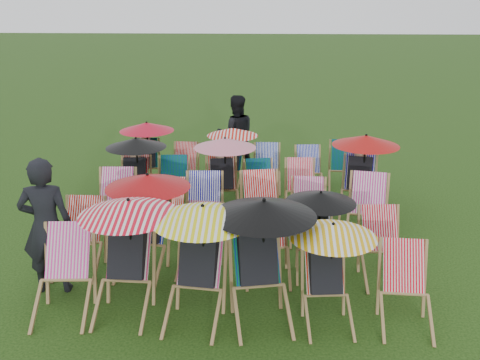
# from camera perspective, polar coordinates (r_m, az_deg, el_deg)

# --- Properties ---
(ground) EXTENTS (100.00, 100.00, 0.00)m
(ground) POSITION_cam_1_polar(r_m,az_deg,el_deg) (8.58, -0.40, -6.23)
(ground) COLOR black
(ground) RESTS_ON ground
(deckchair_0) EXTENTS (0.74, 0.98, 1.01)m
(deckchair_0) POSITION_cam_1_polar(r_m,az_deg,el_deg) (6.81, -18.35, -9.63)
(deckchair_0) COLOR #9D7A49
(deckchair_0) RESTS_ON ground
(deckchair_1) EXTENTS (1.18, 1.23, 1.40)m
(deckchair_1) POSITION_cam_1_polar(r_m,az_deg,el_deg) (6.56, -12.11, -7.86)
(deckchair_1) COLOR #9D7A49
(deckchair_1) RESTS_ON ground
(deckchair_2) EXTENTS (1.18, 1.25, 1.40)m
(deckchair_2) POSITION_cam_1_polar(r_m,az_deg,el_deg) (6.29, -4.54, -8.72)
(deckchair_2) COLOR #9D7A49
(deckchair_2) RESTS_ON ground
(deckchair_3) EXTENTS (1.23, 1.34, 1.45)m
(deckchair_3) POSITION_cam_1_polar(r_m,az_deg,el_deg) (6.27, 2.25, -8.43)
(deckchair_3) COLOR #9D7A49
(deckchair_3) RESTS_ON ground
(deckchair_4) EXTENTS (1.02, 1.09, 1.21)m
(deckchair_4) POSITION_cam_1_polar(r_m,az_deg,el_deg) (6.33, 9.46, -9.74)
(deckchair_4) COLOR #9D7A49
(deckchair_4) RESTS_ON ground
(deckchair_5) EXTENTS (0.65, 0.88, 0.92)m
(deckchair_5) POSITION_cam_1_polar(r_m,az_deg,el_deg) (6.56, 17.31, -11.11)
(deckchair_5) COLOR #9D7A49
(deckchair_5) RESTS_ON ground
(deckchair_6) EXTENTS (0.64, 0.89, 0.95)m
(deckchair_6) POSITION_cam_1_polar(r_m,az_deg,el_deg) (7.80, -16.75, -5.93)
(deckchair_6) COLOR #9D7A49
(deckchair_6) RESTS_ON ground
(deckchair_7) EXTENTS (1.16, 1.23, 1.38)m
(deckchair_7) POSITION_cam_1_polar(r_m,az_deg,el_deg) (7.47, -10.18, -4.42)
(deckchair_7) COLOR #9D7A49
(deckchair_7) RESTS_ON ground
(deckchair_8) EXTENTS (0.66, 0.86, 0.88)m
(deckchair_8) POSITION_cam_1_polar(r_m,az_deg,el_deg) (7.49, -4.29, -6.48)
(deckchair_8) COLOR #9D7A49
(deckchair_8) RESTS_ON ground
(deckchair_9) EXTENTS (0.69, 0.93, 0.97)m
(deckchair_9) POSITION_cam_1_polar(r_m,az_deg,el_deg) (7.31, 2.96, -6.76)
(deckchair_9) COLOR #9D7A49
(deckchair_9) RESTS_ON ground
(deckchair_10) EXTENTS (0.97, 1.01, 1.15)m
(deckchair_10) POSITION_cam_1_polar(r_m,az_deg,el_deg) (7.42, 8.17, -5.47)
(deckchair_10) COLOR #9D7A49
(deckchair_10) RESTS_ON ground
(deckchair_11) EXTENTS (0.66, 0.89, 0.93)m
(deckchair_11) POSITION_cam_1_polar(r_m,az_deg,el_deg) (7.48, 15.06, -6.99)
(deckchair_11) COLOR #9D7A49
(deckchair_11) RESTS_ON ground
(deckchair_12) EXTENTS (0.70, 0.95, 1.00)m
(deckchair_12) POSITION_cam_1_polar(r_m,az_deg,el_deg) (8.80, -13.30, -2.58)
(deckchair_12) COLOR #9D7A49
(deckchair_12) RESTS_ON ground
(deckchair_13) EXTENTS (0.63, 0.85, 0.89)m
(deckchair_13) POSITION_cam_1_polar(r_m,az_deg,el_deg) (8.52, -7.80, -3.33)
(deckchair_13) COLOR #9D7A49
(deckchair_13) RESTS_ON ground
(deckchair_14) EXTENTS (0.69, 0.93, 0.98)m
(deckchair_14) POSITION_cam_1_polar(r_m,az_deg,el_deg) (8.45, -3.91, -3.05)
(deckchair_14) COLOR #9D7A49
(deckchair_14) RESTS_ON ground
(deckchair_15) EXTENTS (0.83, 1.04, 1.01)m
(deckchair_15) POSITION_cam_1_polar(r_m,az_deg,el_deg) (8.38, 2.48, -3.10)
(deckchair_15) COLOR #9D7A49
(deckchair_15) RESTS_ON ground
(deckchair_16) EXTENTS (0.63, 0.86, 0.91)m
(deckchair_16) POSITION_cam_1_polar(r_m,az_deg,el_deg) (8.46, 7.32, -3.40)
(deckchair_16) COLOR #9D7A49
(deckchair_16) RESTS_ON ground
(deckchair_17) EXTENTS (0.81, 1.02, 1.00)m
(deckchair_17) POSITION_cam_1_polar(r_m,az_deg,el_deg) (8.56, 13.47, -3.20)
(deckchair_17) COLOR #9D7A49
(deckchair_17) RESTS_ON ground
(deckchair_18) EXTENTS (1.08, 1.13, 1.28)m
(deckchair_18) POSITION_cam_1_polar(r_m,az_deg,el_deg) (9.77, -11.19, 0.83)
(deckchair_18) COLOR #9D7A49
(deckchair_18) RESTS_ON ground
(deckchair_19) EXTENTS (0.68, 0.90, 0.92)m
(deckchair_19) POSITION_cam_1_polar(r_m,az_deg,el_deg) (9.59, -7.15, -0.62)
(deckchair_19) COLOR #9D7A49
(deckchair_19) RESTS_ON ground
(deckchair_20) EXTENTS (1.10, 1.19, 1.31)m
(deckchair_20) POSITION_cam_1_polar(r_m,az_deg,el_deg) (9.46, -1.81, 0.70)
(deckchair_20) COLOR #9D7A49
(deckchair_20) RESTS_ON ground
(deckchair_21) EXTENTS (0.71, 0.89, 0.87)m
(deckchair_21) POSITION_cam_1_polar(r_m,az_deg,el_deg) (9.52, 2.27, -0.81)
(deckchair_21) COLOR #9D7A49
(deckchair_21) RESTS_ON ground
(deckchair_22) EXTENTS (0.62, 0.84, 0.89)m
(deckchair_22) POSITION_cam_1_polar(r_m,az_deg,el_deg) (9.55, 6.54, -0.80)
(deckchair_22) COLOR #9D7A49
(deckchair_22) RESTS_ON ground
(deckchair_23) EXTENTS (1.17, 1.24, 1.38)m
(deckchair_23) POSITION_cam_1_polar(r_m,az_deg,el_deg) (9.60, 12.76, 0.75)
(deckchair_23) COLOR #9D7A49
(deckchair_23) RESTS_ON ground
(deckchair_24) EXTENTS (1.08, 1.16, 1.28)m
(deckchair_24) POSITION_cam_1_polar(r_m,az_deg,el_deg) (10.90, -10.03, 2.83)
(deckchair_24) COLOR #9D7A49
(deckchair_24) RESTS_ON ground
(deckchair_25) EXTENTS (0.58, 0.79, 0.85)m
(deckchair_25) POSITION_cam_1_polar(r_m,az_deg,el_deg) (10.77, -5.98, 1.41)
(deckchair_25) COLOR #9D7A49
(deckchair_25) RESTS_ON ground
(deckchair_26) EXTENTS (1.01, 1.08, 1.20)m
(deckchair_26) POSITION_cam_1_polar(r_m,az_deg,el_deg) (10.66, -1.12, 2.51)
(deckchair_26) COLOR #9D7A49
(deckchair_26) RESTS_ON ground
(deckchair_27) EXTENTS (0.59, 0.81, 0.86)m
(deckchair_27) POSITION_cam_1_polar(r_m,az_deg,el_deg) (10.61, 2.89, 1.26)
(deckchair_27) COLOR #9D7A49
(deckchair_27) RESTS_ON ground
(deckchair_28) EXTENTS (0.63, 0.82, 0.84)m
(deckchair_28) POSITION_cam_1_polar(r_m,az_deg,el_deg) (10.60, 7.45, 1.05)
(deckchair_28) COLOR #9D7A49
(deckchair_28) RESTS_ON ground
(deckchair_29) EXTENTS (0.67, 0.89, 0.93)m
(deckchair_29) POSITION_cam_1_polar(r_m,az_deg,el_deg) (10.74, 11.01, 1.33)
(deckchair_29) COLOR #9D7A49
(deckchair_29) RESTS_ON ground
(person_left) EXTENTS (0.72, 0.52, 1.81)m
(person_left) POSITION_cam_1_polar(r_m,az_deg,el_deg) (7.20, -19.96, -4.66)
(person_left) COLOR black
(person_left) RESTS_ON ground
(person_rear) EXTENTS (0.92, 0.78, 1.70)m
(person_rear) POSITION_cam_1_polar(r_m,az_deg,el_deg) (11.54, -0.45, 4.90)
(person_rear) COLOR black
(person_rear) RESTS_ON ground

